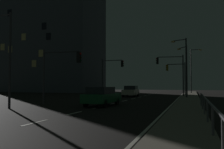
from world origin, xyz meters
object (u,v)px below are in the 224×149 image
object	(u,v)px
traffic_light_mid_right	(111,70)
traffic_light_far_right	(172,67)
street_lamp_far_end	(184,62)
traffic_light_far_left	(176,72)
street_lamp_median	(185,65)
car_oncoming	(131,91)
street_lamp_corner	(6,50)
traffic_light_overhead_east	(60,65)
street_lamp_across_street	(193,67)
building_distant	(52,36)
car	(102,96)

from	to	relation	value
traffic_light_mid_right	traffic_light_far_right	distance (m)	8.69
traffic_light_far_right	street_lamp_far_end	xyz separation A→B (m)	(1.78, -3.35, 0.44)
traffic_light_far_left	street_lamp_median	size ratio (longest dim) A/B	0.72
traffic_light_mid_right	traffic_light_far_left	bearing A→B (deg)	31.21
car_oncoming	street_lamp_corner	world-z (taller)	street_lamp_corner
traffic_light_overhead_east	street_lamp_across_street	bearing A→B (deg)	69.48
street_lamp_across_street	street_lamp_far_end	size ratio (longest dim) A/B	1.11
street_lamp_across_street	street_lamp_median	xyz separation A→B (m)	(-1.00, -13.36, -0.68)
traffic_light_mid_right	traffic_light_far_right	size ratio (longest dim) A/B	0.96
car_oncoming	street_lamp_corner	distance (m)	20.57
car_oncoming	street_lamp_median	bearing A→B (deg)	7.53
traffic_light_mid_right	street_lamp_across_street	size ratio (longest dim) A/B	0.67
car_oncoming	building_distant	world-z (taller)	building_distant
traffic_light_mid_right	traffic_light_far_right	xyz separation A→B (m)	(8.57, 1.36, 0.32)
car	traffic_light_far_right	distance (m)	17.47
car	traffic_light_far_left	world-z (taller)	traffic_light_far_left
street_lamp_median	building_distant	distance (m)	36.60
traffic_light_overhead_east	street_lamp_far_end	distance (m)	16.63
traffic_light_overhead_east	street_lamp_far_end	size ratio (longest dim) A/B	0.65
car	car_oncoming	world-z (taller)	same
car	building_distant	world-z (taller)	building_distant
car_oncoming	street_lamp_median	xyz separation A→B (m)	(7.53, 0.99, 3.58)
car	traffic_light_overhead_east	world-z (taller)	traffic_light_overhead_east
car_oncoming	building_distant	bearing A→B (deg)	143.99
car_oncoming	traffic_light_overhead_east	bearing A→B (deg)	-99.65
traffic_light_overhead_east	street_lamp_corner	distance (m)	4.84
street_lamp_corner	building_distant	world-z (taller)	building_distant
traffic_light_mid_right	street_lamp_corner	size ratio (longest dim) A/B	0.77
car_oncoming	street_lamp_far_end	xyz separation A→B (m)	(7.45, -2.27, 3.81)
traffic_light_far_left	street_lamp_corner	size ratio (longest dim) A/B	0.70
traffic_light_far_right	street_lamp_median	xyz separation A→B (m)	(1.86, -0.09, 0.20)
car	car_oncoming	distance (m)	15.54
street_lamp_across_street	building_distant	size ratio (longest dim) A/B	0.31
car_oncoming	street_lamp_median	world-z (taller)	street_lamp_median
car_oncoming	traffic_light_far_right	size ratio (longest dim) A/B	0.78
car	traffic_light_far_right	world-z (taller)	traffic_light_far_right
car_oncoming	traffic_light_far_left	bearing A→B (deg)	40.35
car_oncoming	traffic_light_overhead_east	world-z (taller)	traffic_light_overhead_east
traffic_light_mid_right	street_lamp_across_street	distance (m)	18.60
street_lamp_corner	building_distant	size ratio (longest dim) A/B	0.27
building_distant	traffic_light_mid_right	bearing A→B (deg)	-40.04
traffic_light_far_left	traffic_light_far_right	size ratio (longest dim) A/B	0.87
street_lamp_across_street	street_lamp_far_end	xyz separation A→B (m)	(-1.08, -16.62, -0.45)
building_distant	street_lamp_across_street	bearing A→B (deg)	-5.33
traffic_light_far_right	traffic_light_overhead_east	bearing A→B (deg)	-116.65
traffic_light_far_left	car_oncoming	bearing A→B (deg)	-139.65
traffic_light_overhead_east	street_lamp_across_street	xyz separation A→B (m)	(11.15, 29.80, 1.63)
traffic_light_far_left	building_distant	bearing A→B (deg)	157.86
street_lamp_far_end	street_lamp_median	bearing A→B (deg)	88.65
traffic_light_far_left	traffic_light_overhead_east	distance (m)	22.38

